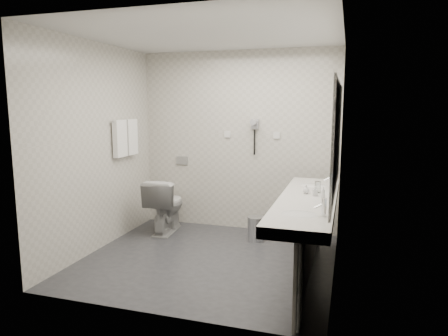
% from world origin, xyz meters
% --- Properties ---
extents(floor, '(2.80, 2.80, 0.00)m').
position_xyz_m(floor, '(0.00, 0.00, 0.00)').
color(floor, '#2C2D31').
rests_on(floor, ground).
extents(ceiling, '(2.80, 2.80, 0.00)m').
position_xyz_m(ceiling, '(0.00, 0.00, 2.50)').
color(ceiling, silver).
rests_on(ceiling, wall_back).
extents(wall_back, '(2.80, 0.00, 2.80)m').
position_xyz_m(wall_back, '(0.00, 1.30, 1.25)').
color(wall_back, beige).
rests_on(wall_back, floor).
extents(wall_front, '(2.80, 0.00, 2.80)m').
position_xyz_m(wall_front, '(0.00, -1.30, 1.25)').
color(wall_front, beige).
rests_on(wall_front, floor).
extents(wall_left, '(0.00, 2.60, 2.60)m').
position_xyz_m(wall_left, '(-1.40, 0.00, 1.25)').
color(wall_left, beige).
rests_on(wall_left, floor).
extents(wall_right, '(0.00, 2.60, 2.60)m').
position_xyz_m(wall_right, '(1.40, 0.00, 1.25)').
color(wall_right, beige).
rests_on(wall_right, floor).
extents(vanity_counter, '(0.55, 2.20, 0.10)m').
position_xyz_m(vanity_counter, '(1.12, -0.20, 0.80)').
color(vanity_counter, silver).
rests_on(vanity_counter, floor).
extents(vanity_panel, '(0.03, 2.15, 0.75)m').
position_xyz_m(vanity_panel, '(1.15, -0.20, 0.38)').
color(vanity_panel, gray).
rests_on(vanity_panel, floor).
extents(vanity_post_near, '(0.06, 0.06, 0.75)m').
position_xyz_m(vanity_post_near, '(1.18, -1.24, 0.38)').
color(vanity_post_near, silver).
rests_on(vanity_post_near, floor).
extents(vanity_post_far, '(0.06, 0.06, 0.75)m').
position_xyz_m(vanity_post_far, '(1.18, 0.84, 0.38)').
color(vanity_post_far, silver).
rests_on(vanity_post_far, floor).
extents(mirror, '(0.02, 2.20, 1.05)m').
position_xyz_m(mirror, '(1.39, -0.20, 1.45)').
color(mirror, '#B2BCC6').
rests_on(mirror, wall_right).
extents(basin_near, '(0.40, 0.31, 0.05)m').
position_xyz_m(basin_near, '(1.12, -0.85, 0.83)').
color(basin_near, silver).
rests_on(basin_near, vanity_counter).
extents(basin_far, '(0.40, 0.31, 0.05)m').
position_xyz_m(basin_far, '(1.12, 0.45, 0.83)').
color(basin_far, silver).
rests_on(basin_far, vanity_counter).
extents(faucet_near, '(0.04, 0.04, 0.15)m').
position_xyz_m(faucet_near, '(1.32, -0.85, 0.92)').
color(faucet_near, silver).
rests_on(faucet_near, vanity_counter).
extents(faucet_far, '(0.04, 0.04, 0.15)m').
position_xyz_m(faucet_far, '(1.32, 0.45, 0.92)').
color(faucet_far, silver).
rests_on(faucet_far, vanity_counter).
extents(soap_bottle_a, '(0.06, 0.06, 0.10)m').
position_xyz_m(soap_bottle_a, '(1.19, -0.10, 0.90)').
color(soap_bottle_a, silver).
rests_on(soap_bottle_a, vanity_counter).
extents(soap_bottle_b, '(0.10, 0.10, 0.09)m').
position_xyz_m(soap_bottle_b, '(1.09, -0.02, 0.90)').
color(soap_bottle_b, silver).
rests_on(soap_bottle_b, vanity_counter).
extents(soap_bottle_c, '(0.05, 0.05, 0.12)m').
position_xyz_m(soap_bottle_c, '(1.27, -0.19, 0.91)').
color(soap_bottle_c, silver).
rests_on(soap_bottle_c, vanity_counter).
extents(glass_left, '(0.07, 0.07, 0.12)m').
position_xyz_m(glass_left, '(1.20, 0.08, 0.91)').
color(glass_left, silver).
rests_on(glass_left, vanity_counter).
extents(glass_right, '(0.08, 0.08, 0.12)m').
position_xyz_m(glass_right, '(1.36, 0.19, 0.91)').
color(glass_right, silver).
rests_on(glass_right, vanity_counter).
extents(toilet, '(0.49, 0.78, 0.76)m').
position_xyz_m(toilet, '(-0.91, 0.82, 0.38)').
color(toilet, silver).
rests_on(toilet, floor).
extents(flush_plate, '(0.18, 0.02, 0.12)m').
position_xyz_m(flush_plate, '(-0.85, 1.29, 0.95)').
color(flush_plate, '#B2B5BA').
rests_on(flush_plate, wall_back).
extents(pedal_bin, '(0.28, 0.28, 0.31)m').
position_xyz_m(pedal_bin, '(0.39, 0.80, 0.15)').
color(pedal_bin, '#B2B5BA').
rests_on(pedal_bin, floor).
extents(bin_lid, '(0.22, 0.22, 0.02)m').
position_xyz_m(bin_lid, '(0.39, 0.80, 0.32)').
color(bin_lid, '#B2B5BA').
rests_on(bin_lid, pedal_bin).
extents(towel_rail, '(0.02, 0.62, 0.02)m').
position_xyz_m(towel_rail, '(-1.35, 0.55, 1.55)').
color(towel_rail, silver).
rests_on(towel_rail, wall_left).
extents(towel_near, '(0.07, 0.24, 0.48)m').
position_xyz_m(towel_near, '(-1.34, 0.41, 1.33)').
color(towel_near, white).
rests_on(towel_near, towel_rail).
extents(towel_far, '(0.07, 0.24, 0.48)m').
position_xyz_m(towel_far, '(-1.34, 0.69, 1.33)').
color(towel_far, white).
rests_on(towel_far, towel_rail).
extents(dryer_cradle, '(0.10, 0.04, 0.14)m').
position_xyz_m(dryer_cradle, '(0.25, 1.27, 1.50)').
color(dryer_cradle, '#94949A').
rests_on(dryer_cradle, wall_back).
extents(dryer_barrel, '(0.08, 0.14, 0.08)m').
position_xyz_m(dryer_barrel, '(0.25, 1.20, 1.53)').
color(dryer_barrel, '#94949A').
rests_on(dryer_barrel, dryer_cradle).
extents(dryer_cord, '(0.02, 0.02, 0.35)m').
position_xyz_m(dryer_cord, '(0.25, 1.26, 1.25)').
color(dryer_cord, black).
rests_on(dryer_cord, dryer_cradle).
extents(switch_plate_a, '(0.09, 0.02, 0.09)m').
position_xyz_m(switch_plate_a, '(-0.15, 1.29, 1.35)').
color(switch_plate_a, silver).
rests_on(switch_plate_a, wall_back).
extents(switch_plate_b, '(0.09, 0.02, 0.09)m').
position_xyz_m(switch_plate_b, '(0.55, 1.29, 1.35)').
color(switch_plate_b, silver).
rests_on(switch_plate_b, wall_back).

